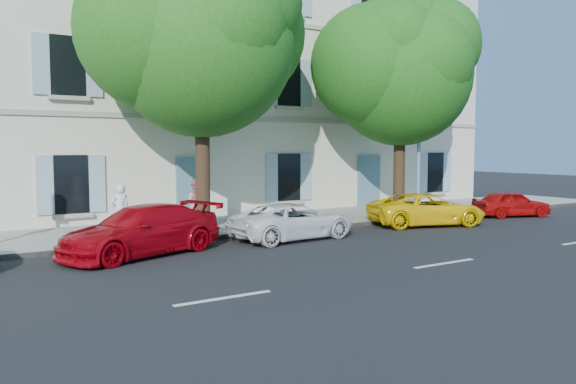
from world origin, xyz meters
TOP-DOWN VIEW (x-y plane):
  - ground at (0.00, 0.00)m, footprint 90.00×90.00m
  - sidewalk at (0.00, 4.45)m, footprint 36.00×4.50m
  - kerb at (0.00, 2.28)m, footprint 36.00×0.16m
  - building at (0.00, 10.20)m, footprint 28.00×7.00m
  - car_red_coupe at (-5.98, 1.04)m, footprint 4.91×3.21m
  - car_white_coupe at (-1.17, 1.11)m, footprint 4.19×2.16m
  - car_yellow_supercar at (4.66, 1.09)m, footprint 4.67×3.19m
  - car_red_hatchback at (9.55, 1.10)m, footprint 3.44×2.20m
  - tree_left at (-3.15, 3.45)m, footprint 6.04×6.04m
  - tree_right at (5.35, 3.30)m, footprint 5.64×5.64m
  - street_lamp at (6.08, 2.80)m, footprint 0.24×1.58m
  - pedestrian_a at (-5.80, 3.63)m, footprint 0.58×0.39m
  - pedestrian_b at (-3.26, 3.87)m, footprint 1.00×0.92m

SIDE VIEW (x-z plane):
  - ground at x=0.00m, z-range 0.00..0.00m
  - sidewalk at x=0.00m, z-range 0.00..0.15m
  - kerb at x=0.00m, z-range 0.00..0.16m
  - car_red_hatchback at x=9.55m, z-range 0.00..1.09m
  - car_white_coupe at x=-1.17m, z-range 0.00..1.13m
  - car_yellow_supercar at x=4.66m, z-range 0.00..1.19m
  - car_red_coupe at x=-5.98m, z-range 0.00..1.32m
  - pedestrian_a at x=-5.80m, z-range 0.15..1.74m
  - pedestrian_b at x=-3.26m, z-range 0.15..1.81m
  - street_lamp at x=6.08m, z-range 0.65..8.09m
  - tree_right at x=5.35m, z-range 1.38..10.07m
  - building at x=0.00m, z-range 0.00..12.00m
  - tree_left at x=-3.15m, z-range 1.49..10.85m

